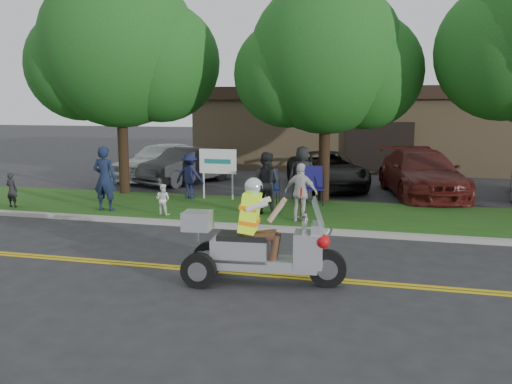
% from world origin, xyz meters
% --- Properties ---
extents(ground, '(120.00, 120.00, 0.00)m').
position_xyz_m(ground, '(0.00, 0.00, 0.00)').
color(ground, '#28282B').
rests_on(ground, ground).
extents(centerline_near, '(60.00, 0.10, 0.01)m').
position_xyz_m(centerline_near, '(0.00, -0.58, 0.01)').
color(centerline_near, gold).
rests_on(centerline_near, ground).
extents(centerline_far, '(60.00, 0.10, 0.01)m').
position_xyz_m(centerline_far, '(0.00, -0.42, 0.01)').
color(centerline_far, gold).
rests_on(centerline_far, ground).
extents(curb, '(60.00, 0.25, 0.12)m').
position_xyz_m(curb, '(0.00, 3.05, 0.06)').
color(curb, '#A8A89E').
rests_on(curb, ground).
extents(grass_verge, '(60.00, 4.00, 0.10)m').
position_xyz_m(grass_verge, '(0.00, 5.20, 0.06)').
color(grass_verge, '#1E4A13').
rests_on(grass_verge, ground).
extents(commercial_building, '(18.00, 8.20, 4.00)m').
position_xyz_m(commercial_building, '(2.00, 18.98, 2.01)').
color(commercial_building, '#9E7F5B').
rests_on(commercial_building, ground).
extents(tree_left, '(6.62, 5.40, 7.78)m').
position_xyz_m(tree_left, '(-6.44, 7.03, 4.85)').
color(tree_left, '#332114').
rests_on(tree_left, ground).
extents(tree_mid, '(5.88, 4.80, 7.05)m').
position_xyz_m(tree_mid, '(0.55, 7.23, 4.43)').
color(tree_mid, '#332114').
rests_on(tree_mid, ground).
extents(business_sign, '(1.25, 0.06, 1.75)m').
position_xyz_m(business_sign, '(-2.90, 6.60, 1.26)').
color(business_sign, silver).
rests_on(business_sign, ground).
extents(trike_scooter, '(2.96, 1.03, 1.93)m').
position_xyz_m(trike_scooter, '(0.34, -1.00, 0.68)').
color(trike_scooter, black).
rests_on(trike_scooter, ground).
extents(lawn_chair_a, '(0.76, 0.78, 1.18)m').
position_xyz_m(lawn_chair_a, '(0.26, 6.48, 0.77)').
color(lawn_chair_a, black).
rests_on(lawn_chair_a, grass_verge).
extents(lawn_chair_b, '(0.77, 0.78, 1.12)m').
position_xyz_m(lawn_chair_b, '(-1.02, 5.94, 0.73)').
color(lawn_chair_b, black).
rests_on(lawn_chair_b, grass_verge).
extents(spectator_adult_left, '(0.71, 0.48, 1.89)m').
position_xyz_m(spectator_adult_left, '(-5.51, 3.95, 1.05)').
color(spectator_adult_left, '#141E38').
rests_on(spectator_adult_left, grass_verge).
extents(spectator_adult_mid, '(0.93, 0.76, 1.76)m').
position_xyz_m(spectator_adult_mid, '(-0.84, 4.70, 0.98)').
color(spectator_adult_mid, black).
rests_on(spectator_adult_mid, grass_verge).
extents(spectator_adult_right, '(0.98, 0.57, 1.57)m').
position_xyz_m(spectator_adult_right, '(0.33, 3.86, 0.89)').
color(spectator_adult_right, silver).
rests_on(spectator_adult_right, grass_verge).
extents(spectator_chair_a, '(0.98, 0.59, 1.49)m').
position_xyz_m(spectator_chair_a, '(-3.85, 6.51, 0.85)').
color(spectator_chair_a, '#171A40').
rests_on(spectator_chair_a, grass_verge).
extents(spectator_chair_b, '(0.99, 0.77, 1.78)m').
position_xyz_m(spectator_chair_b, '(-0.13, 6.79, 1.00)').
color(spectator_chair_b, black).
rests_on(spectator_chair_b, grass_verge).
extents(child_left, '(0.40, 0.28, 1.06)m').
position_xyz_m(child_left, '(-8.50, 3.69, 0.63)').
color(child_left, black).
rests_on(child_left, grass_verge).
extents(child_right, '(0.46, 0.38, 0.89)m').
position_xyz_m(child_right, '(-3.59, 3.75, 0.55)').
color(child_right, white).
rests_on(child_right, grass_verge).
extents(parked_car_far_left, '(3.39, 5.12, 1.62)m').
position_xyz_m(parked_car_far_left, '(-6.86, 10.93, 0.81)').
color(parked_car_far_left, silver).
rests_on(parked_car_far_left, ground).
extents(parked_car_left, '(3.16, 4.64, 1.45)m').
position_xyz_m(parked_car_left, '(-5.50, 10.34, 0.72)').
color(parked_car_left, '#2A2A2C').
rests_on(parked_car_left, ground).
extents(parked_car_mid, '(4.01, 5.49, 1.39)m').
position_xyz_m(parked_car_mid, '(0.18, 10.52, 0.69)').
color(parked_car_mid, black).
rests_on(parked_car_mid, ground).
extents(parked_car_right, '(3.36, 5.89, 1.61)m').
position_xyz_m(parked_car_right, '(3.63, 9.44, 0.80)').
color(parked_car_right, '#511712').
rests_on(parked_car_right, ground).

